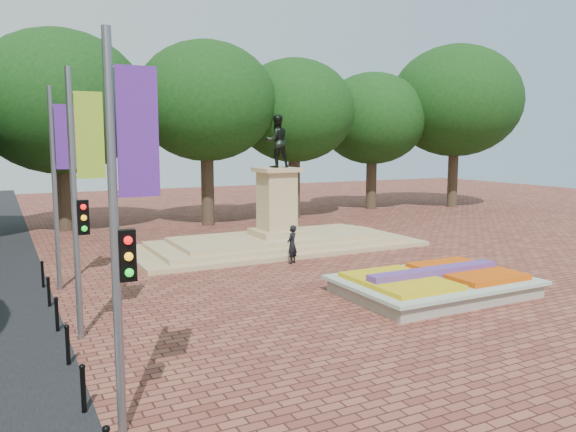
# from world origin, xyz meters

# --- Properties ---
(ground) EXTENTS (90.00, 90.00, 0.00)m
(ground) POSITION_xyz_m (0.00, 0.00, 0.00)
(ground) COLOR brown
(ground) RESTS_ON ground
(flower_bed) EXTENTS (6.30, 4.30, 0.91)m
(flower_bed) POSITION_xyz_m (1.03, -2.00, 0.38)
(flower_bed) COLOR gray
(flower_bed) RESTS_ON ground
(monument) EXTENTS (14.00, 6.00, 6.40)m
(monument) POSITION_xyz_m (0.00, 8.00, 0.88)
(monument) COLOR tan
(monument) RESTS_ON ground
(tree_row_back) EXTENTS (44.80, 8.80, 10.43)m
(tree_row_back) POSITION_xyz_m (2.33, 18.00, 6.67)
(tree_row_back) COLOR #35291D
(tree_row_back) RESTS_ON ground
(banner_poles) EXTENTS (0.88, 11.17, 7.00)m
(banner_poles) POSITION_xyz_m (-10.08, -1.31, 3.88)
(banner_poles) COLOR slate
(banner_poles) RESTS_ON ground
(bollard_row) EXTENTS (0.12, 13.12, 0.98)m
(bollard_row) POSITION_xyz_m (-10.70, -1.50, 0.53)
(bollard_row) COLOR black
(bollard_row) RESTS_ON ground
(pedestrian) EXTENTS (0.71, 0.68, 1.64)m
(pedestrian) POSITION_xyz_m (-1.00, 4.50, 0.82)
(pedestrian) COLOR black
(pedestrian) RESTS_ON ground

